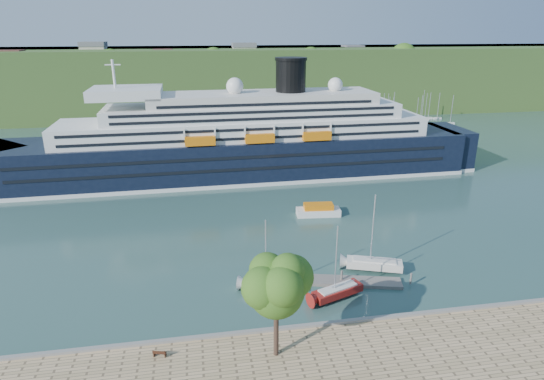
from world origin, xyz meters
The scene contains 11 objects.
ground centered at (0.00, 0.00, 0.00)m, with size 400.00×400.00×0.00m, color #2B4D47.
far_hillside centered at (0.00, 145.00, 12.00)m, with size 400.00×50.00×24.00m, color #2F5020.
quay_coping centered at (0.00, -0.20, 1.15)m, with size 220.00×0.50×0.30m, color slate.
cruise_ship centered at (-1.46, 56.59, 12.76)m, with size 113.65×16.55×25.52m, color black, non-canonical shape.
park_bench centered at (-14.82, -2.25, 1.43)m, with size 1.35×0.55×0.86m, color #442213, non-canonical shape.
promenade_tree centered at (-3.59, -3.88, 6.91)m, with size 7.13×7.13×11.81m, color #2E5716, non-canonical shape.
floating_pontoon centered at (5.30, 9.93, 0.22)m, with size 19.79×2.42×0.44m, color gray, non-canonical shape.
sailboat_white_near centered at (-2.09, 8.79, 4.67)m, with size 7.23×2.01×9.33m, color silver, non-canonical shape.
sailboat_red centered at (5.83, 6.02, 4.66)m, with size 7.22×2.00×9.32m, color maroon, non-canonical shape.
sailboat_white_far centered at (12.72, 11.51, 5.27)m, with size 8.16×2.27×10.54m, color silver, non-canonical shape.
tender_launch centered at (10.44, 31.76, 1.07)m, with size 7.75×2.65×2.14m, color orange, non-canonical shape.
Camera 1 is at (-10.19, -39.85, 31.19)m, focal length 30.00 mm.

